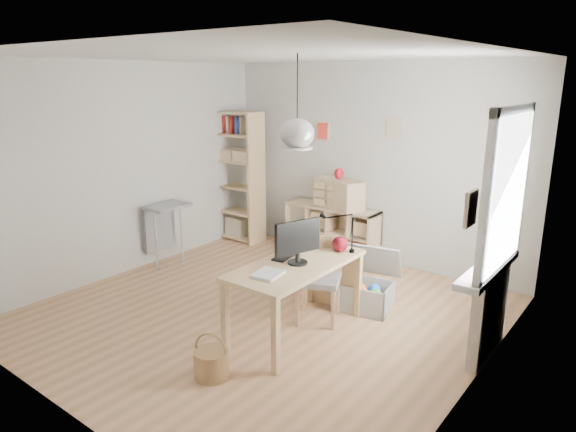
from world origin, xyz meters
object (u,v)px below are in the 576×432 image
Objects in this scene: storage_chest at (366,289)px; drawer_chest at (339,194)px; desk at (296,272)px; monitor at (298,240)px; chair at (319,273)px; cube_shelf at (332,234)px; tall_bookshelf at (237,171)px.

drawer_chest is (-1.14, 1.23, 0.71)m from storage_chest.
desk is 0.33m from monitor.
chair is 1.85× the size of monitor.
cube_shelf is 2.08m from chair.
desk is at bearing -49.56° from drawer_chest.
cube_shelf is (-1.02, 2.23, -0.36)m from desk.
drawer_chest is at bearing 112.02° from desk.
storage_chest is 1.26m from monitor.
cube_shelf is 2.56m from monitor.
monitor is 2.37m from drawer_chest.
cube_shelf is 1.81m from storage_chest.
tall_bookshelf is at bearing 142.99° from desk.
desk reaches higher than storage_chest.
tall_bookshelf is 1.73m from drawer_chest.
tall_bookshelf is 2.54× the size of storage_chest.
storage_chest is at bearing -19.30° from tall_bookshelf.
desk is 2.38m from drawer_chest.
desk is 3.13× the size of monitor.
monitor is at bearing -36.92° from tall_bookshelf.
desk is 1.69× the size of chair.
storage_chest is (2.84, -0.99, -0.88)m from tall_bookshelf.
desk is 1.07× the size of cube_shelf.
drawer_chest is (0.14, -0.04, 0.63)m from cube_shelf.
chair is 0.67m from storage_chest.
tall_bookshelf is (-1.56, -0.28, 0.79)m from cube_shelf.
drawer_chest is at bearing 8.03° from tall_bookshelf.
monitor reaches higher than cube_shelf.
chair is at bearing -45.28° from drawer_chest.
desk is at bearing -65.39° from cube_shelf.
tall_bookshelf is at bearing -169.81° from cube_shelf.
chair is at bearing -30.72° from tall_bookshelf.
cube_shelf is 1.77m from tall_bookshelf.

